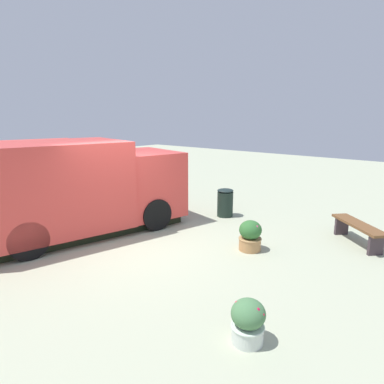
{
  "coord_description": "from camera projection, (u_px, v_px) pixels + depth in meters",
  "views": [
    {
      "loc": [
        -5.82,
        4.78,
        2.97
      ],
      "look_at": [
        -0.72,
        -1.23,
        1.17
      ],
      "focal_mm": 31.25,
      "sensor_mm": 36.0,
      "label": 1
    }
  ],
  "objects": [
    {
      "name": "planter_flowering_far",
      "position": [
        145.0,
        179.0,
        14.12
      ],
      "size": [
        0.45,
        0.45,
        0.66
      ],
      "color": "silver",
      "rests_on": "ground_plane"
    },
    {
      "name": "planter_flowering_side",
      "position": [
        250.0,
        235.0,
        7.49
      ],
      "size": [
        0.52,
        0.52,
        0.69
      ],
      "color": "#B17F4D",
      "rests_on": "ground_plane"
    },
    {
      "name": "trash_bin",
      "position": [
        225.0,
        202.0,
        10.03
      ],
      "size": [
        0.48,
        0.48,
        0.84
      ],
      "color": "black",
      "rests_on": "ground_plane"
    },
    {
      "name": "food_truck",
      "position": [
        75.0,
        190.0,
        8.41
      ],
      "size": [
        3.73,
        5.68,
        2.36
      ],
      "color": "#DB3F39",
      "rests_on": "ground_plane"
    },
    {
      "name": "plaza_bench",
      "position": [
        358.0,
        229.0,
        7.84
      ],
      "size": [
        1.49,
        1.39,
        0.51
      ],
      "color": "brown",
      "rests_on": "ground_plane"
    },
    {
      "name": "planter_flowering_near",
      "position": [
        248.0,
        321.0,
        4.42
      ],
      "size": [
        0.46,
        0.46,
        0.62
      ],
      "color": "silver",
      "rests_on": "ground_plane"
    },
    {
      "name": "ground_plane",
      "position": [
        135.0,
        245.0,
        7.88
      ],
      "size": [
        40.0,
        40.0,
        0.0
      ],
      "primitive_type": "plane",
      "color": "#A8AF91"
    }
  ]
}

